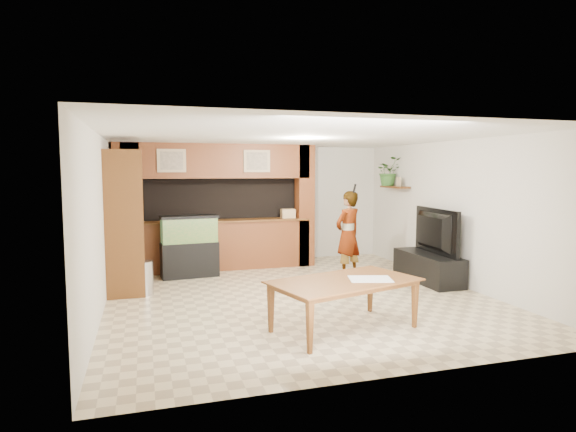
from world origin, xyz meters
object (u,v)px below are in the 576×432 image
object	(u,v)px
pantry_cabinet	(125,222)
person	(348,235)
aquarium	(190,247)
television	(429,231)
dining_table	(346,306)

from	to	relation	value
pantry_cabinet	person	size ratio (longest dim) A/B	1.43
aquarium	person	distance (m)	3.07
television	dining_table	size ratio (longest dim) A/B	0.78
television	dining_table	xyz separation A→B (m)	(-2.58, -2.11, -0.61)
aquarium	dining_table	world-z (taller)	aquarium
television	person	bearing A→B (deg)	64.87
television	pantry_cabinet	bearing A→B (deg)	85.74
television	person	distance (m)	1.50
pantry_cabinet	person	bearing A→B (deg)	-1.00
pantry_cabinet	television	world-z (taller)	pantry_cabinet
person	dining_table	distance (m)	3.16
person	dining_table	size ratio (longest dim) A/B	0.89
pantry_cabinet	dining_table	xyz separation A→B (m)	(2.77, -2.91, -0.87)
television	dining_table	distance (m)	3.39
aquarium	dining_table	size ratio (longest dim) A/B	0.64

